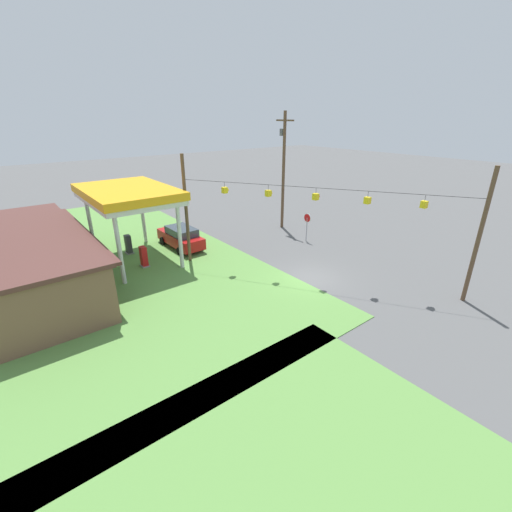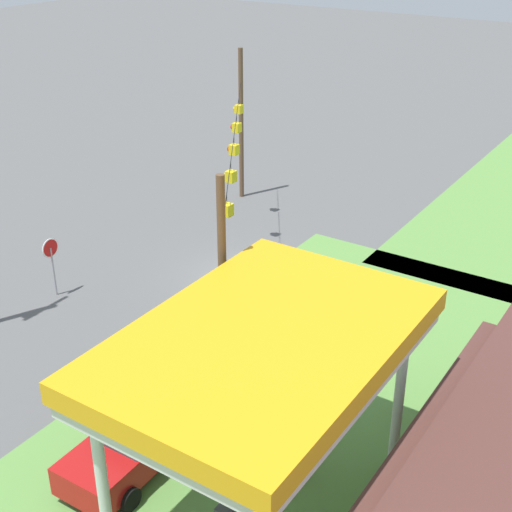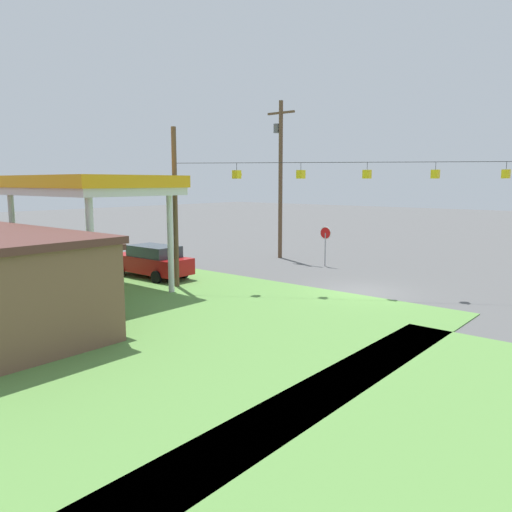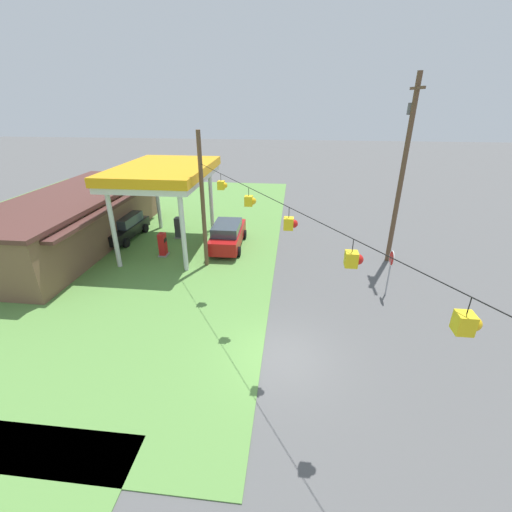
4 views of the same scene
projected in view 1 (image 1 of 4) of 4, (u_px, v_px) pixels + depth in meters
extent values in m
plane|color=#565656|center=(310.00, 278.00, 23.31)|extent=(160.00, 160.00, 0.00)
cube|color=#5B8E42|center=(32.00, 274.00, 23.85)|extent=(36.00, 28.00, 0.04)
cube|color=silver|center=(128.00, 198.00, 24.39)|extent=(8.13, 5.38, 0.35)
cube|color=orange|center=(127.00, 192.00, 24.22)|extent=(8.33, 5.58, 0.55)
cylinder|color=silver|center=(180.00, 237.00, 24.02)|extent=(0.28, 0.28, 4.64)
cylinder|color=silver|center=(143.00, 216.00, 29.05)|extent=(0.28, 0.28, 4.64)
cylinder|color=silver|center=(120.00, 251.00, 21.63)|extent=(0.28, 0.28, 4.64)
cylinder|color=silver|center=(91.00, 225.00, 26.66)|extent=(0.28, 0.28, 4.64)
cube|color=brown|center=(31.00, 263.00, 21.63)|extent=(15.63, 5.80, 3.28)
cube|color=#512D28|center=(24.00, 236.00, 20.95)|extent=(15.93, 6.10, 0.24)
cube|color=#512D28|center=(82.00, 232.00, 22.96)|extent=(14.07, 0.70, 0.20)
cube|color=gray|center=(145.00, 266.00, 25.04)|extent=(0.71, 0.56, 0.12)
cube|color=red|center=(144.00, 256.00, 24.74)|extent=(0.55, 0.40, 1.43)
cube|color=black|center=(146.00, 252.00, 24.75)|extent=(0.39, 0.03, 0.24)
cube|color=gray|center=(130.00, 253.00, 27.37)|extent=(0.71, 0.56, 0.12)
cube|color=#333338|center=(128.00, 244.00, 27.07)|extent=(0.55, 0.40, 1.43)
cube|color=black|center=(130.00, 240.00, 27.09)|extent=(0.39, 0.03, 0.24)
cube|color=#AD1414|center=(181.00, 239.00, 28.42)|extent=(5.06, 1.95, 0.87)
cube|color=#333D47|center=(182.00, 231.00, 27.93)|extent=(2.79, 1.76, 0.60)
cylinder|color=black|center=(162.00, 241.00, 29.15)|extent=(0.68, 0.23, 0.68)
cylinder|color=black|center=(182.00, 236.00, 30.26)|extent=(0.68, 0.23, 0.68)
cylinder|color=black|center=(180.00, 251.00, 26.92)|extent=(0.68, 0.23, 0.68)
cylinder|color=black|center=(200.00, 246.00, 28.03)|extent=(0.68, 0.23, 0.68)
cube|color=black|center=(77.00, 260.00, 24.41)|extent=(4.86, 2.07, 0.71)
cube|color=#333D47|center=(74.00, 250.00, 24.37)|extent=(2.70, 1.82, 0.65)
cylinder|color=black|center=(97.00, 268.00, 23.94)|extent=(0.69, 0.25, 0.68)
cylinder|color=black|center=(67.00, 275.00, 22.93)|extent=(0.69, 0.25, 0.68)
cylinder|color=black|center=(88.00, 255.00, 26.17)|extent=(0.69, 0.25, 0.68)
cylinder|color=black|center=(60.00, 261.00, 25.15)|extent=(0.69, 0.25, 0.68)
cylinder|color=#99999E|center=(307.00, 230.00, 29.76)|extent=(0.08, 0.08, 2.10)
cylinder|color=white|center=(307.00, 218.00, 29.36)|extent=(0.80, 0.03, 0.80)
cylinder|color=red|center=(307.00, 218.00, 29.36)|extent=(0.70, 0.03, 0.70)
cylinder|color=brown|center=(283.00, 172.00, 31.91)|extent=(0.28, 0.28, 10.65)
cube|color=brown|center=(285.00, 120.00, 30.18)|extent=(2.20, 0.14, 0.14)
cylinder|color=#59595B|center=(282.00, 132.00, 30.82)|extent=(0.44, 0.44, 0.60)
cylinder|color=brown|center=(479.00, 238.00, 19.03)|extent=(0.24, 0.24, 7.88)
cylinder|color=brown|center=(186.00, 210.00, 24.58)|extent=(0.24, 0.24, 7.88)
cylinder|color=black|center=(316.00, 188.00, 20.96)|extent=(15.52, 10.02, 0.02)
cylinder|color=black|center=(425.00, 198.00, 19.18)|extent=(0.02, 0.02, 0.35)
cube|color=yellow|center=(424.00, 204.00, 19.33)|extent=(0.32, 0.32, 0.40)
sphere|color=yellow|center=(426.00, 204.00, 19.42)|extent=(0.28, 0.28, 0.28)
cylinder|color=black|center=(368.00, 194.00, 20.11)|extent=(0.02, 0.02, 0.35)
cube|color=yellow|center=(367.00, 200.00, 20.25)|extent=(0.32, 0.32, 0.40)
sphere|color=red|center=(369.00, 200.00, 20.35)|extent=(0.28, 0.28, 0.28)
cylinder|color=black|center=(316.00, 191.00, 21.03)|extent=(0.02, 0.02, 0.35)
cube|color=yellow|center=(316.00, 197.00, 21.17)|extent=(0.32, 0.32, 0.40)
sphere|color=red|center=(317.00, 196.00, 21.27)|extent=(0.28, 0.28, 0.28)
cylinder|color=black|center=(268.00, 187.00, 21.95)|extent=(0.02, 0.02, 0.35)
cube|color=yellow|center=(268.00, 193.00, 22.10)|extent=(0.32, 0.32, 0.40)
sphere|color=yellow|center=(270.00, 193.00, 22.19)|extent=(0.28, 0.28, 0.28)
cylinder|color=black|center=(224.00, 185.00, 22.88)|extent=(0.02, 0.02, 0.35)
cube|color=yellow|center=(225.00, 190.00, 23.02)|extent=(0.32, 0.32, 0.40)
sphere|color=yellow|center=(227.00, 190.00, 23.12)|extent=(0.28, 0.28, 0.28)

